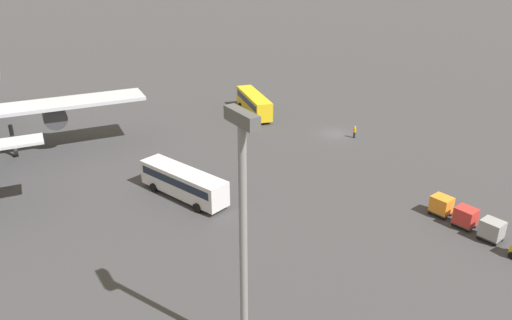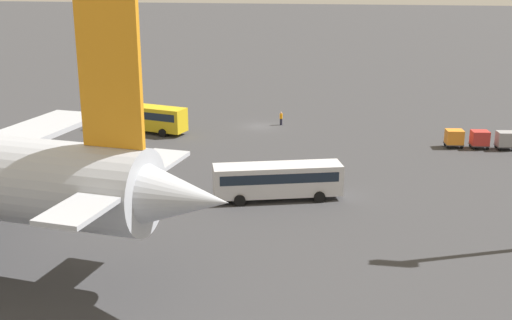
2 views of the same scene
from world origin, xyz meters
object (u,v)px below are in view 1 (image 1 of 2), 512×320
shuttle_bus_far (183,181)px  cargo_cart_red (466,216)px  cargo_cart_orange (441,205)px  shuttle_bus_near (254,102)px  cargo_cart_grey (492,229)px  worker_person (355,132)px

shuttle_bus_far → cargo_cart_red: shuttle_bus_far is taller
cargo_cart_orange → shuttle_bus_near: bearing=-1.7°
shuttle_bus_near → cargo_cart_grey: bearing=-166.6°
cargo_cart_grey → cargo_cart_orange: (5.60, 0.09, 0.00)m
worker_person → cargo_cart_orange: bearing=160.1°
shuttle_bus_far → cargo_cart_orange: size_ratio=5.28×
shuttle_bus_far → worker_person: bearing=-100.0°
worker_person → cargo_cart_red: 24.91m
shuttle_bus_near → shuttle_bus_far: size_ratio=0.99×
shuttle_bus_far → cargo_cart_red: 28.82m
cargo_cart_grey → cargo_cart_orange: same height
shuttle_bus_far → worker_person: size_ratio=6.66×
worker_person → cargo_cart_grey: bearing=164.2°
shuttle_bus_far → cargo_cart_red: size_ratio=5.28×
worker_person → shuttle_bus_near: bearing=21.5°
shuttle_bus_far → cargo_cart_grey: 30.89m
shuttle_bus_near → cargo_cart_grey: (-42.99, 1.02, -0.79)m
shuttle_bus_far → cargo_cart_orange: shuttle_bus_far is taller
cargo_cart_grey → shuttle_bus_far: bearing=41.5°
cargo_cart_grey → cargo_cart_red: bearing=0.9°
cargo_cart_grey → shuttle_bus_near: bearing=-1.4°
worker_person → cargo_cart_orange: size_ratio=0.79×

